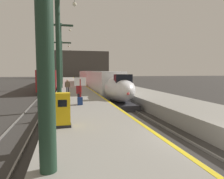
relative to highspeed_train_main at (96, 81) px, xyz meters
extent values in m
plane|color=#33302D|center=(0.00, -28.53, -1.93)|extent=(260.00, 260.00, 0.00)
cube|color=gray|center=(-4.05, -3.78, -1.41)|extent=(4.80, 110.00, 1.05)
cube|color=gray|center=(4.05, -3.78, -1.41)|extent=(4.80, 110.00, 1.05)
cube|color=yellow|center=(-1.77, -3.78, -0.88)|extent=(0.20, 107.80, 0.01)
cube|color=slate|center=(-0.75, -1.03, -1.87)|extent=(0.08, 110.00, 0.12)
cube|color=slate|center=(0.75, -1.03, -1.87)|extent=(0.08, 110.00, 0.12)
cube|color=slate|center=(-8.85, -1.03, -1.87)|extent=(0.08, 110.00, 0.12)
cube|color=slate|center=(-7.35, -1.03, -1.87)|extent=(0.08, 110.00, 0.12)
ellipsoid|color=silver|center=(0.00, -15.23, -0.10)|extent=(2.78, 6.15, 2.56)
cube|color=#28282D|center=(0.00, -15.53, -1.66)|extent=(2.46, 5.23, 0.55)
cube|color=black|center=(0.00, -16.61, 0.97)|extent=(1.59, 1.00, 0.90)
sphere|color=#F24C4C|center=(0.00, -18.22, -0.25)|extent=(0.28, 0.28, 0.28)
cube|color=silver|center=(0.00, -6.38, 0.14)|extent=(2.90, 14.00, 3.05)
cube|color=black|center=(-1.42, -6.38, 0.69)|extent=(0.04, 11.90, 0.80)
cube|color=black|center=(1.42, -6.38, 0.69)|extent=(0.04, 11.90, 0.80)
cube|color=silver|center=(0.00, -6.38, -1.13)|extent=(2.92, 13.30, 0.24)
cube|color=black|center=(0.00, -10.86, -1.65)|extent=(2.03, 2.20, 0.56)
cube|color=black|center=(0.00, -1.90, -1.65)|extent=(2.03, 2.20, 0.56)
cube|color=silver|center=(0.00, 10.22, 0.14)|extent=(2.90, 18.00, 3.05)
cube|color=black|center=(-1.42, 10.22, 0.69)|extent=(0.04, 15.84, 0.80)
cube|color=black|center=(1.42, 10.22, 0.69)|extent=(0.04, 15.84, 0.80)
cube|color=black|center=(0.00, 4.10, -1.65)|extent=(2.03, 2.20, 0.56)
cube|color=black|center=(0.00, 16.34, -1.65)|extent=(2.03, 2.20, 0.56)
cube|color=maroon|center=(-8.10, 5.29, 0.22)|extent=(2.85, 18.00, 3.30)
cube|color=black|center=(-8.10, -3.67, 0.82)|extent=(2.28, 0.08, 1.10)
cube|color=black|center=(-9.49, 5.29, 0.72)|extent=(0.04, 15.30, 0.90)
cube|color=black|center=(-6.71, 5.29, 0.72)|extent=(0.04, 15.30, 0.90)
cube|color=black|center=(-8.10, -0.47, -1.67)|extent=(2.00, 2.00, 0.52)
cube|color=black|center=(-8.10, 11.05, -1.67)|extent=(2.00, 2.00, 0.52)
cube|color=maroon|center=(-8.10, 23.89, 0.22)|extent=(2.85, 18.00, 3.30)
cylinder|color=#1E3828|center=(-5.90, -16.10, 3.88)|extent=(0.44, 0.44, 9.52)
sphere|color=#EFEACC|center=(-7.40, -16.10, 7.69)|extent=(0.36, 0.36, 0.36)
cylinder|color=#1E3828|center=(-4.40, -16.10, 8.04)|extent=(0.03, 0.03, 0.60)
sphere|color=#EFEACC|center=(-4.40, -16.10, 7.69)|extent=(0.36, 0.36, 0.36)
cylinder|color=#1E3828|center=(-5.90, -2.37, 4.03)|extent=(0.44, 0.44, 9.81)
cylinder|color=#1E3828|center=(-5.90, -2.37, 8.78)|extent=(0.68, 0.68, 0.30)
cube|color=#1E3828|center=(-5.90, -2.37, 8.68)|extent=(4.00, 0.24, 0.28)
cylinder|color=#1E3828|center=(-7.40, -2.37, 8.33)|extent=(0.03, 0.03, 0.60)
sphere|color=#EFEACC|center=(-7.40, -2.37, 7.98)|extent=(0.36, 0.36, 0.36)
cylinder|color=#1E3828|center=(-4.40, -2.37, 8.33)|extent=(0.03, 0.03, 0.60)
sphere|color=#EFEACC|center=(-4.40, -2.37, 7.98)|extent=(0.36, 0.36, 0.36)
cylinder|color=#1E3828|center=(-5.90, 7.72, 3.37)|extent=(0.44, 0.44, 8.51)
cylinder|color=#1E3828|center=(-5.90, 7.72, 7.47)|extent=(0.68, 0.68, 0.30)
cube|color=#1E3828|center=(-5.90, 7.72, 7.37)|extent=(4.00, 0.24, 0.28)
cylinder|color=#1E3828|center=(-7.40, 7.72, 7.02)|extent=(0.03, 0.03, 0.60)
sphere|color=#EFEACC|center=(-7.40, 7.72, 6.67)|extent=(0.36, 0.36, 0.36)
cylinder|color=#1E3828|center=(-4.40, 7.72, 7.02)|extent=(0.03, 0.03, 0.60)
sphere|color=#EFEACC|center=(-4.40, 7.72, 6.67)|extent=(0.36, 0.36, 0.36)
cylinder|color=#23232D|center=(-4.39, -19.16, -0.46)|extent=(0.13, 0.13, 0.85)
cylinder|color=#23232D|center=(-4.29, -19.30, -0.46)|extent=(0.13, 0.13, 0.85)
cube|color=maroon|center=(-4.34, -19.23, 0.28)|extent=(0.41, 0.43, 0.62)
cylinder|color=maroon|center=(-4.49, -19.04, 0.23)|extent=(0.09, 0.09, 0.58)
cylinder|color=maroon|center=(-4.19, -19.42, 0.23)|extent=(0.09, 0.09, 0.58)
sphere|color=tan|center=(-4.34, -19.23, 0.70)|extent=(0.22, 0.22, 0.22)
cylinder|color=#23232D|center=(-5.18, -12.46, -0.46)|extent=(0.13, 0.13, 0.85)
cylinder|color=#23232D|center=(-5.01, -12.49, -0.46)|extent=(0.13, 0.13, 0.85)
cube|color=brown|center=(-5.10, -12.48, 0.28)|extent=(0.41, 0.28, 0.62)
cylinder|color=brown|center=(-5.33, -12.44, 0.23)|extent=(0.09, 0.09, 0.58)
cylinder|color=brown|center=(-4.86, -12.52, 0.23)|extent=(0.09, 0.09, 0.58)
sphere|color=tan|center=(-5.10, -12.48, 0.70)|extent=(0.22, 0.22, 0.22)
cube|color=navy|center=(-4.29, -19.58, -0.58)|extent=(0.40, 0.22, 0.60)
cylinder|color=#262628|center=(-4.39, -19.58, -0.10)|extent=(0.02, 0.02, 0.36)
cylinder|color=#262628|center=(-4.19, -19.58, -0.10)|extent=(0.02, 0.02, 0.36)
cube|color=#262628|center=(-4.29, -19.58, 0.09)|extent=(0.22, 0.03, 0.02)
cube|color=yellow|center=(-5.55, -25.65, -0.08)|extent=(0.70, 0.56, 1.60)
cube|color=black|center=(-5.55, -25.93, 0.27)|extent=(0.40, 0.02, 0.32)
cube|color=black|center=(-5.55, -25.65, -0.82)|extent=(0.76, 0.62, 0.12)
cylinder|color=maroon|center=(-4.24, -19.43, 0.12)|extent=(0.10, 0.10, 2.00)
cube|color=white|center=(-4.24, -19.43, 0.92)|extent=(0.90, 0.06, 0.64)
cube|color=#4C4742|center=(0.00, 73.47, 5.07)|extent=(36.00, 2.00, 14.00)
camera|label=1|loc=(-5.46, -35.45, 1.73)|focal=33.12mm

